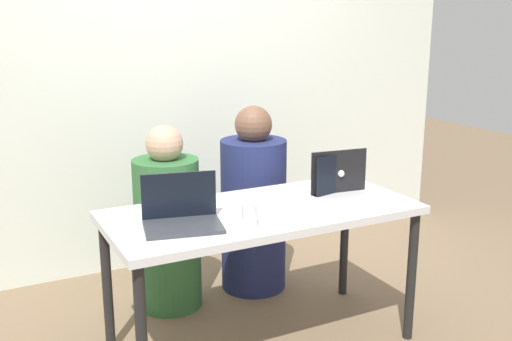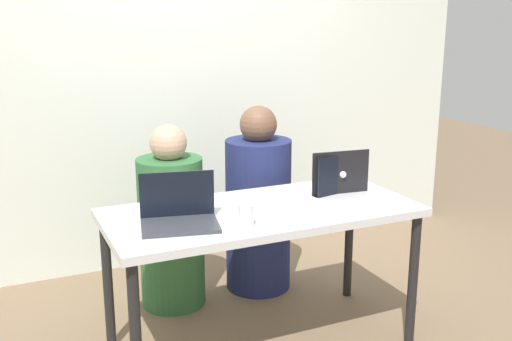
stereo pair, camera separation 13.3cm
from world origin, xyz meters
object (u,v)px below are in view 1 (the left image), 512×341
(person_on_right, at_px, (253,209))
(laptop_back_right, at_px, (328,183))
(laptop_front_right, at_px, (346,190))
(person_on_left, at_px, (168,228))
(laptop_front_left, at_px, (182,215))
(water_glass_left, at_px, (249,217))

(person_on_right, distance_m, laptop_back_right, 0.65)
(person_on_right, xyz_separation_m, laptop_front_right, (0.18, -0.72, 0.29))
(person_on_left, bearing_deg, laptop_front_right, 140.27)
(laptop_front_left, distance_m, laptop_front_right, 0.90)
(person_on_right, xyz_separation_m, laptop_front_left, (-0.73, -0.71, 0.28))
(laptop_back_right, relative_size, water_glass_left, 3.51)
(person_on_right, relative_size, laptop_front_left, 2.97)
(laptop_front_right, xyz_separation_m, water_glass_left, (-0.63, -0.14, -0.01))
(laptop_front_left, bearing_deg, laptop_front_right, 11.88)
(person_on_left, distance_m, water_glass_left, 0.92)
(person_on_left, bearing_deg, laptop_front_left, 81.59)
(person_on_right, xyz_separation_m, laptop_back_right, (0.18, -0.56, 0.28))
(person_on_left, height_order, laptop_front_left, person_on_left)
(laptop_front_left, relative_size, laptop_front_right, 1.12)
(laptop_front_right, bearing_deg, person_on_left, 141.86)
(person_on_left, distance_m, laptop_back_right, 0.98)
(person_on_left, xyz_separation_m, laptop_front_right, (0.74, -0.72, 0.32))
(laptop_front_left, xyz_separation_m, laptop_front_right, (0.90, -0.01, 0.00))
(person_on_right, height_order, laptop_front_left, person_on_right)
(person_on_left, height_order, person_on_right, person_on_right)
(person_on_left, height_order, laptop_front_right, person_on_left)
(laptop_front_right, bearing_deg, person_on_right, 109.89)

